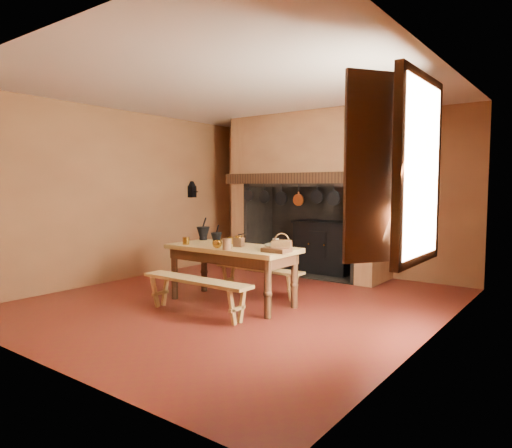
{
  "coord_description": "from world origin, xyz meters",
  "views": [
    {
      "loc": [
        3.79,
        -4.72,
        1.54
      ],
      "look_at": [
        0.04,
        0.3,
        1.03
      ],
      "focal_mm": 32.0,
      "sensor_mm": 36.0,
      "label": 1
    }
  ],
  "objects_px": {
    "coffee_grinder": "(239,241)",
    "wicker_basket": "(282,245)",
    "work_table": "(232,255)",
    "bench_front": "(196,288)",
    "mixing_bowl": "(277,247)",
    "iron_range": "(324,247)"
  },
  "relations": [
    {
      "from": "iron_range",
      "to": "wicker_basket",
      "type": "bearing_deg",
      "value": -72.82
    },
    {
      "from": "work_table",
      "to": "mixing_bowl",
      "type": "xyz_separation_m",
      "value": [
        0.69,
        0.04,
        0.16
      ]
    },
    {
      "from": "bench_front",
      "to": "mixing_bowl",
      "type": "distance_m",
      "value": 1.11
    },
    {
      "from": "work_table",
      "to": "bench_front",
      "type": "bearing_deg",
      "value": -90.0
    },
    {
      "from": "mixing_bowl",
      "to": "wicker_basket",
      "type": "relative_size",
      "value": 1.09
    },
    {
      "from": "wicker_basket",
      "to": "bench_front",
      "type": "bearing_deg",
      "value": -162.07
    },
    {
      "from": "work_table",
      "to": "bench_front",
      "type": "height_order",
      "value": "work_table"
    },
    {
      "from": "coffee_grinder",
      "to": "wicker_basket",
      "type": "relative_size",
      "value": 0.65
    },
    {
      "from": "iron_range",
      "to": "mixing_bowl",
      "type": "bearing_deg",
      "value": -74.46
    },
    {
      "from": "coffee_grinder",
      "to": "mixing_bowl",
      "type": "distance_m",
      "value": 0.59
    },
    {
      "from": "work_table",
      "to": "wicker_basket",
      "type": "distance_m",
      "value": 0.81
    },
    {
      "from": "bench_front",
      "to": "coffee_grinder",
      "type": "relative_size",
      "value": 8.62
    },
    {
      "from": "iron_range",
      "to": "work_table",
      "type": "bearing_deg",
      "value": -89.6
    },
    {
      "from": "coffee_grinder",
      "to": "wicker_basket",
      "type": "distance_m",
      "value": 0.68
    },
    {
      "from": "bench_front",
      "to": "coffee_grinder",
      "type": "xyz_separation_m",
      "value": [
        0.11,
        0.69,
        0.5
      ]
    },
    {
      "from": "iron_range",
      "to": "bench_front",
      "type": "height_order",
      "value": "iron_range"
    },
    {
      "from": "coffee_grinder",
      "to": "wicker_basket",
      "type": "height_order",
      "value": "wicker_basket"
    },
    {
      "from": "wicker_basket",
      "to": "coffee_grinder",
      "type": "bearing_deg",
      "value": 155.97
    },
    {
      "from": "bench_front",
      "to": "work_table",
      "type": "bearing_deg",
      "value": 90.0
    },
    {
      "from": "work_table",
      "to": "coffee_grinder",
      "type": "bearing_deg",
      "value": 4.32
    },
    {
      "from": "coffee_grinder",
      "to": "mixing_bowl",
      "type": "xyz_separation_m",
      "value": [
        0.58,
        0.03,
        -0.03
      ]
    },
    {
      "from": "bench_front",
      "to": "wicker_basket",
      "type": "distance_m",
      "value": 1.16
    }
  ]
}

